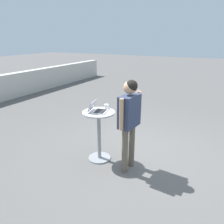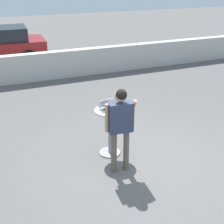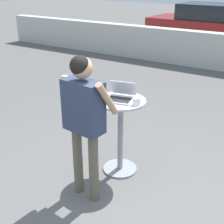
% 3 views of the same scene
% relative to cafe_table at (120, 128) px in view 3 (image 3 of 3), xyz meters
% --- Properties ---
extents(ground_plane, '(50.00, 50.00, 0.00)m').
position_rel_cafe_table_xyz_m(ground_plane, '(0.40, -0.62, -0.61)').
color(ground_plane, '#5B5956').
extents(cafe_table, '(0.62, 0.62, 1.00)m').
position_rel_cafe_table_xyz_m(cafe_table, '(0.00, 0.00, 0.00)').
color(cafe_table, gray).
rests_on(cafe_table, ground_plane).
extents(laptop, '(0.38, 0.39, 0.21)m').
position_rel_cafe_table_xyz_m(laptop, '(-0.01, 0.02, 0.43)').
color(laptop, '#B7BABF').
rests_on(laptop, cafe_table).
extents(coffee_mug, '(0.12, 0.09, 0.09)m').
position_rel_cafe_table_xyz_m(coffee_mug, '(0.23, -0.04, 0.43)').
color(coffee_mug, white).
rests_on(coffee_mug, cafe_table).
extents(standing_person, '(0.60, 0.35, 1.67)m').
position_rel_cafe_table_xyz_m(standing_person, '(-0.06, -0.65, 0.45)').
color(standing_person, brown).
rests_on(standing_person, ground_plane).
extents(parked_car_near_street, '(4.18, 2.17, 1.44)m').
position_rel_cafe_table_xyz_m(parked_car_near_street, '(-1.53, 8.75, 0.13)').
color(parked_car_near_street, maroon).
rests_on(parked_car_near_street, ground_plane).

